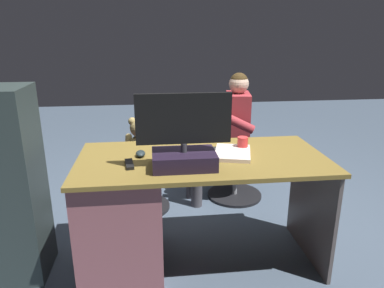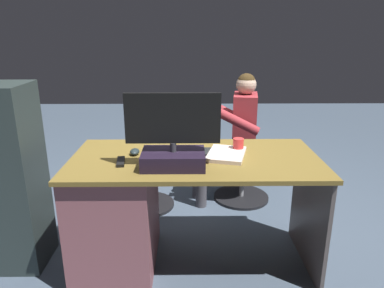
% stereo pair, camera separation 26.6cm
% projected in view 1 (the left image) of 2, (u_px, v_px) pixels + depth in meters
% --- Properties ---
extents(ground_plane, '(10.00, 10.00, 0.00)m').
position_uv_depth(ground_plane, '(194.00, 226.00, 2.89)').
color(ground_plane, '#3F4C5C').
extents(desk, '(1.55, 0.76, 0.76)m').
position_uv_depth(desk, '(139.00, 211.00, 2.30)').
color(desk, brown).
rests_on(desk, ground_plane).
extents(monitor, '(0.54, 0.25, 0.43)m').
position_uv_depth(monitor, '(184.00, 146.00, 2.04)').
color(monitor, black).
rests_on(monitor, desk).
extents(keyboard, '(0.42, 0.14, 0.02)m').
position_uv_depth(keyboard, '(188.00, 152.00, 2.29)').
color(keyboard, black).
rests_on(keyboard, desk).
extents(computer_mouse, '(0.06, 0.10, 0.04)m').
position_uv_depth(computer_mouse, '(140.00, 154.00, 2.24)').
color(computer_mouse, '#1E282B').
rests_on(computer_mouse, desk).
extents(cup, '(0.07, 0.07, 0.09)m').
position_uv_depth(cup, '(243.00, 144.00, 2.35)').
color(cup, red).
rests_on(cup, desk).
extents(tv_remote, '(0.06, 0.15, 0.02)m').
position_uv_depth(tv_remote, '(129.00, 164.00, 2.09)').
color(tv_remote, black).
rests_on(tv_remote, desk).
extents(notebook_binder, '(0.29, 0.35, 0.02)m').
position_uv_depth(notebook_binder, '(233.00, 153.00, 2.27)').
color(notebook_binder, beige).
rests_on(notebook_binder, desk).
extents(office_chair_teddy, '(0.48, 0.48, 0.47)m').
position_uv_depth(office_chair_teddy, '(142.00, 179.00, 3.11)').
color(office_chair_teddy, black).
rests_on(office_chair_teddy, ground_plane).
extents(teddy_bear, '(0.25, 0.25, 0.36)m').
position_uv_depth(teddy_bear, '(140.00, 140.00, 3.01)').
color(teddy_bear, olive).
rests_on(teddy_bear, office_chair_teddy).
extents(visitor_chair, '(0.51, 0.51, 0.47)m').
position_uv_depth(visitor_chair, '(235.00, 170.00, 3.34)').
color(visitor_chair, black).
rests_on(visitor_chair, ground_plane).
extents(person, '(0.59, 0.53, 1.17)m').
position_uv_depth(person, '(227.00, 128.00, 3.19)').
color(person, maroon).
rests_on(person, ground_plane).
extents(equipment_rack, '(0.44, 0.36, 1.22)m').
position_uv_depth(equipment_rack, '(2.00, 187.00, 2.17)').
color(equipment_rack, '#293433').
rests_on(equipment_rack, ground_plane).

